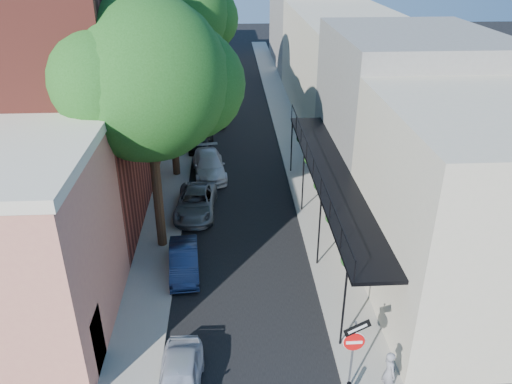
{
  "coord_description": "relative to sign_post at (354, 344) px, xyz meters",
  "views": [
    {
      "loc": [
        -0.48,
        -10.3,
        13.09
      ],
      "look_at": [
        0.66,
        9.91,
        2.8
      ],
      "focal_mm": 35.0,
      "sensor_mm": 36.0,
      "label": 1
    }
  ],
  "objects": [
    {
      "name": "parked_car_e",
      "position": [
        -5.61,
        21.31,
        -1.43
      ],
      "size": [
        1.76,
        3.69,
        1.22
      ],
      "primitive_type": "imported",
      "rotation": [
        0.0,
        0.0,
        -0.09
      ],
      "color": "black",
      "rests_on": "ground"
    },
    {
      "name": "oak_mid",
      "position": [
        -6.58,
        17.26,
        5.02
      ],
      "size": [
        6.6,
        6.0,
        10.2
      ],
      "color": "#301E13",
      "rests_on": "ground"
    },
    {
      "name": "sidewalk_left",
      "position": [
        -7.16,
        29.03,
        -1.98
      ],
      "size": [
        2.0,
        64.0,
        0.12
      ],
      "primitive_type": "cube",
      "color": "gray",
      "rests_on": "ground"
    },
    {
      "name": "oak_near",
      "position": [
        -6.53,
        9.29,
        5.84
      ],
      "size": [
        7.48,
        6.8,
        11.42
      ],
      "color": "#301E13",
      "rests_on": "ground"
    },
    {
      "name": "sign_post",
      "position": [
        0.0,
        0.0,
        0.0
      ],
      "size": [
        0.89,
        0.17,
        2.99
      ],
      "color": "#595B60",
      "rests_on": "ground"
    },
    {
      "name": "road_surface",
      "position": [
        -3.16,
        29.03,
        -2.03
      ],
      "size": [
        6.0,
        64.0,
        0.01
      ],
      "primitive_type": "cube",
      "color": "black",
      "rests_on": "ground"
    },
    {
      "name": "parked_car_c",
      "position": [
        -5.51,
        12.16,
        -1.42
      ],
      "size": [
        2.25,
        4.51,
        1.23
      ],
      "primitive_type": "imported",
      "rotation": [
        0.0,
        0.0,
        -0.05
      ],
      "color": "slate",
      "rests_on": "ground"
    },
    {
      "name": "parked_car_a",
      "position": [
        -5.42,
        0.24,
        -1.43
      ],
      "size": [
        1.5,
        3.57,
        1.21
      ],
      "primitive_type": "imported",
      "rotation": [
        0.0,
        0.0,
        -0.02
      ],
      "color": "#B0B6C3",
      "rests_on": "ground"
    },
    {
      "name": "sidewalk_right",
      "position": [
        0.84,
        29.03,
        -1.98
      ],
      "size": [
        2.0,
        64.0,
        0.12
      ],
      "primitive_type": "cube",
      "color": "gray",
      "rests_on": "ground"
    },
    {
      "name": "oak_far",
      "position": [
        -6.51,
        26.3,
        6.22
      ],
      "size": [
        7.7,
        7.0,
        11.9
      ],
      "color": "#301E13",
      "rests_on": "ground"
    },
    {
      "name": "buildings_right",
      "position": [
        5.83,
        28.51,
        2.39
      ],
      "size": [
        9.8,
        55.0,
        10.0
      ],
      "color": "#B5AD96",
      "rests_on": "ground"
    },
    {
      "name": "pedestrian",
      "position": [
        1.2,
        -0.11,
        -1.12
      ],
      "size": [
        0.48,
        0.64,
        1.6
      ],
      "primitive_type": "imported",
      "rotation": [
        0.0,
        0.0,
        1.75
      ],
      "color": "slate",
      "rests_on": "sidewalk_right"
    },
    {
      "name": "parked_car_b",
      "position": [
        -5.76,
        6.86,
        -1.45
      ],
      "size": [
        1.52,
        3.62,
        1.16
      ],
      "primitive_type": "imported",
      "rotation": [
        0.0,
        0.0,
        0.08
      ],
      "color": "#162447",
      "rests_on": "ground"
    },
    {
      "name": "buildings_left",
      "position": [
        -12.46,
        27.79,
        2.9
      ],
      "size": [
        10.1,
        59.1,
        12.0
      ],
      "color": "tan",
      "rests_on": "ground"
    },
    {
      "name": "parked_car_f",
      "position": [
        -4.56,
        26.87,
        -1.4
      ],
      "size": [
        1.38,
        3.89,
        1.28
      ],
      "primitive_type": "imported",
      "rotation": [
        0.0,
        0.0,
        -0.01
      ],
      "color": "#625A52",
      "rests_on": "ground"
    },
    {
      "name": "parked_car_d",
      "position": [
        -4.94,
        16.94,
        -1.37
      ],
      "size": [
        2.4,
        4.76,
        1.32
      ],
      "primitive_type": "imported",
      "rotation": [
        0.0,
        0.0,
        0.12
      ],
      "color": "silver",
      "rests_on": "ground"
    }
  ]
}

